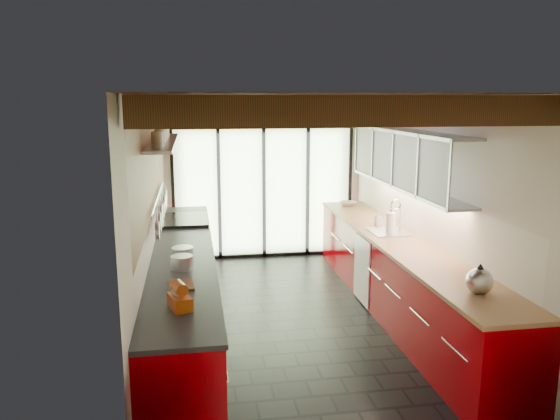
% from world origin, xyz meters
% --- Properties ---
extents(ground, '(5.50, 5.50, 0.00)m').
position_xyz_m(ground, '(0.00, 0.00, 0.00)').
color(ground, black).
rests_on(ground, ground).
extents(room_shell, '(5.50, 5.50, 5.50)m').
position_xyz_m(room_shell, '(0.00, 0.00, 1.65)').
color(room_shell, silver).
rests_on(room_shell, ground).
extents(ceiling_beams, '(3.14, 5.06, 4.90)m').
position_xyz_m(ceiling_beams, '(-0.00, 0.38, 2.46)').
color(ceiling_beams, '#593316').
rests_on(ceiling_beams, ground).
extents(glass_door, '(2.95, 0.10, 2.90)m').
position_xyz_m(glass_door, '(0.00, 2.69, 1.66)').
color(glass_door, '#C6EAAD').
rests_on(glass_door, ground).
extents(left_counter, '(0.68, 5.00, 0.92)m').
position_xyz_m(left_counter, '(-1.28, 0.00, 0.46)').
color(left_counter, '#980006').
rests_on(left_counter, ground).
extents(range_stove, '(0.66, 0.90, 0.97)m').
position_xyz_m(range_stove, '(-1.28, 1.45, 0.47)').
color(range_stove, silver).
rests_on(range_stove, ground).
extents(right_counter, '(0.68, 5.00, 0.92)m').
position_xyz_m(right_counter, '(1.27, 0.00, 0.46)').
color(right_counter, '#980006').
rests_on(right_counter, ground).
extents(sink_assembly, '(0.45, 0.52, 0.43)m').
position_xyz_m(sink_assembly, '(1.29, 0.40, 0.96)').
color(sink_assembly, silver).
rests_on(sink_assembly, right_counter).
extents(upper_cabinets_right, '(0.34, 3.00, 3.00)m').
position_xyz_m(upper_cabinets_right, '(1.43, 0.30, 1.85)').
color(upper_cabinets_right, silver).
rests_on(upper_cabinets_right, ground).
extents(left_wall_fixtures, '(0.28, 2.60, 0.96)m').
position_xyz_m(left_wall_fixtures, '(-1.47, 0.25, 1.80)').
color(left_wall_fixtures, silver).
rests_on(left_wall_fixtures, ground).
extents(stand_mixer, '(0.21, 0.28, 0.23)m').
position_xyz_m(stand_mixer, '(-1.27, -1.77, 1.01)').
color(stand_mixer, '#C1470F').
rests_on(stand_mixer, left_counter).
extents(pot_large, '(0.22, 0.22, 0.14)m').
position_xyz_m(pot_large, '(-1.27, -0.74, 0.99)').
color(pot_large, silver).
rests_on(pot_large, left_counter).
extents(pot_small, '(0.27, 0.27, 0.09)m').
position_xyz_m(pot_small, '(-1.27, -0.23, 0.96)').
color(pot_small, silver).
rests_on(pot_small, left_counter).
extents(cutting_board, '(0.24, 0.32, 0.03)m').
position_xyz_m(cutting_board, '(-1.27, -1.25, 0.93)').
color(cutting_board, brown).
rests_on(cutting_board, left_counter).
extents(kettle, '(0.27, 0.31, 0.27)m').
position_xyz_m(kettle, '(1.27, -1.82, 1.04)').
color(kettle, silver).
rests_on(kettle, right_counter).
extents(paper_towel, '(0.14, 0.14, 0.32)m').
position_xyz_m(paper_towel, '(1.27, 0.32, 1.05)').
color(paper_towel, white).
rests_on(paper_towel, right_counter).
extents(soap_bottle, '(0.08, 0.08, 0.18)m').
position_xyz_m(soap_bottle, '(1.27, 0.78, 1.01)').
color(soap_bottle, silver).
rests_on(soap_bottle, right_counter).
extents(bowl, '(0.26, 0.26, 0.06)m').
position_xyz_m(bowl, '(1.27, 2.19, 0.95)').
color(bowl, silver).
rests_on(bowl, right_counter).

